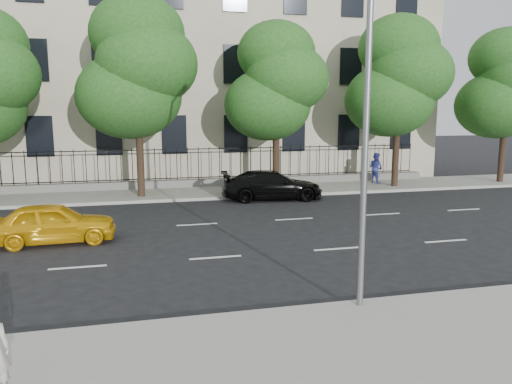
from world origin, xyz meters
TOP-DOWN VIEW (x-y plane):
  - ground at (0.00, 0.00)m, footprint 120.00×120.00m
  - near_sidewalk at (0.00, -4.00)m, footprint 60.00×4.00m
  - far_sidewalk at (0.00, 14.00)m, footprint 60.00×4.00m
  - lane_markings at (0.00, 4.75)m, footprint 49.60×4.62m
  - masonry_building at (0.00, 22.95)m, footprint 34.60×12.11m
  - iron_fence at (0.00, 15.70)m, footprint 30.00×0.50m
  - street_light at (2.50, -1.77)m, footprint 0.25×3.32m
  - tree_c at (-1.96, 13.36)m, footprint 5.89×5.50m
  - tree_d at (5.04, 13.36)m, footprint 5.34×4.94m
  - tree_e at (12.04, 13.36)m, footprint 5.71×5.31m
  - tree_f at (19.04, 13.36)m, footprint 5.52×5.12m
  - yellow_taxi at (-5.04, 5.45)m, footprint 4.17×1.86m
  - black_sedan at (4.32, 11.50)m, footprint 5.18×2.54m
  - pedestrian_far at (11.42, 14.40)m, footprint 0.97×1.07m

SIDE VIEW (x-z plane):
  - ground at x=0.00m, z-range 0.00..0.00m
  - lane_markings at x=0.00m, z-range 0.00..0.01m
  - near_sidewalk at x=0.00m, z-range 0.00..0.15m
  - far_sidewalk at x=0.00m, z-range 0.00..0.15m
  - iron_fence at x=0.00m, z-range -0.45..1.75m
  - yellow_taxi at x=-5.04m, z-range 0.00..1.39m
  - black_sedan at x=4.32m, z-range 0.00..1.45m
  - pedestrian_far at x=11.42m, z-range 0.15..1.94m
  - street_light at x=2.50m, z-range 1.12..9.17m
  - tree_d at x=5.04m, z-range 1.42..10.26m
  - tree_f at x=19.04m, z-range 1.37..10.38m
  - tree_e at x=12.04m, z-range 1.47..10.93m
  - tree_c at x=-1.96m, z-range 1.51..11.31m
  - masonry_building at x=0.00m, z-range -0.23..18.27m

